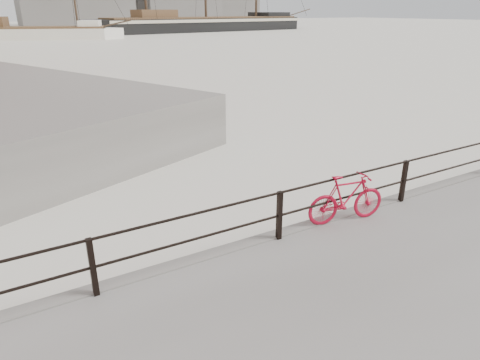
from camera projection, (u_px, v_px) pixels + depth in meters
ground at (393, 212)px, 10.28m from camera, size 400.00×400.00×0.00m
guardrail at (403, 181)px, 9.85m from camera, size 28.00×0.10×1.00m
bicycle at (347, 198)px, 8.88m from camera, size 1.77×0.59×1.06m
barque_black at (206, 31)px, 96.26m from camera, size 65.14×27.85×35.52m
schooner_mid at (36, 39)px, 69.73m from camera, size 32.39×21.85×21.41m
industrial_east at (227, 3)px, 164.48m from camera, size 20.00×16.00×14.00m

